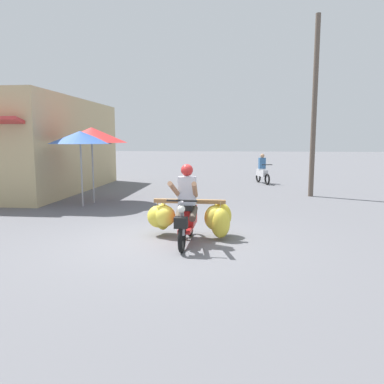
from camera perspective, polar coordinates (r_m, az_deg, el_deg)
ground_plane at (r=7.68m, az=-4.23°, el=-7.62°), size 120.00×120.00×0.00m
motorbike_main_loaded at (r=7.85m, az=-0.12°, el=-3.51°), size 1.86×1.84×1.58m
motorbike_distant_ahead_left at (r=18.12m, az=10.56°, el=3.07°), size 0.68×1.57×1.40m
shopfront_building at (r=16.59m, az=-22.82°, el=6.47°), size 4.32×8.32×3.62m
market_umbrella_near_shop at (r=12.63m, az=-14.91°, el=8.31°), size 2.26×2.26×2.44m
market_umbrella_further_along at (r=11.99m, az=-16.53°, el=7.89°), size 1.88×1.88×2.31m
utility_pole at (r=14.38m, az=17.99°, el=12.02°), size 0.18×0.18×6.36m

